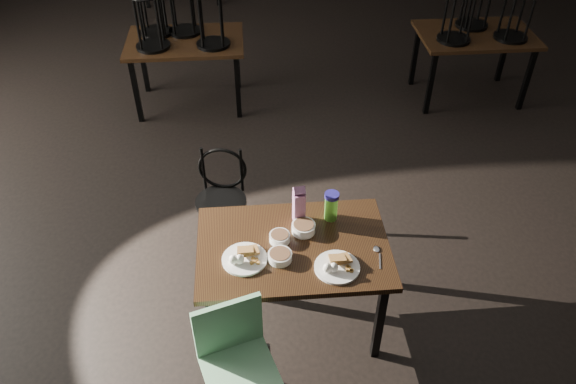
{
  "coord_description": "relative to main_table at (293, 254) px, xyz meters",
  "views": [
    {
      "loc": [
        -0.51,
        -3.76,
        3.25
      ],
      "look_at": [
        -0.27,
        -0.91,
        0.85
      ],
      "focal_mm": 35.0,
      "sensor_mm": 36.0,
      "label": 1
    }
  ],
  "objects": [
    {
      "name": "main_table",
      "position": [
        0.0,
        0.0,
        0.0
      ],
      "size": [
        1.2,
        0.8,
        0.75
      ],
      "color": "black",
      "rests_on": "ground"
    },
    {
      "name": "plate_left",
      "position": [
        -0.31,
        -0.1,
        0.1
      ],
      "size": [
        0.28,
        0.28,
        0.09
      ],
      "color": "white",
      "rests_on": "main_table"
    },
    {
      "name": "plate_right",
      "position": [
        0.24,
        -0.21,
        0.1
      ],
      "size": [
        0.27,
        0.27,
        0.09
      ],
      "color": "white",
      "rests_on": "main_table"
    },
    {
      "name": "bowl_near",
      "position": [
        -0.08,
        0.05,
        0.11
      ],
      "size": [
        0.13,
        0.13,
        0.05
      ],
      "color": "white",
      "rests_on": "main_table"
    },
    {
      "name": "bowl_far",
      "position": [
        0.08,
        0.12,
        0.11
      ],
      "size": [
        0.15,
        0.15,
        0.06
      ],
      "color": "white",
      "rests_on": "main_table"
    },
    {
      "name": "bowl_big",
      "position": [
        -0.09,
        -0.11,
        0.11
      ],
      "size": [
        0.15,
        0.15,
        0.05
      ],
      "color": "white",
      "rests_on": "main_table"
    },
    {
      "name": "juice_carton",
      "position": [
        0.06,
        0.22,
        0.21
      ],
      "size": [
        0.08,
        0.08,
        0.29
      ],
      "color": "#88186D",
      "rests_on": "main_table"
    },
    {
      "name": "water_bottle",
      "position": [
        0.27,
        0.23,
        0.18
      ],
      "size": [
        0.12,
        0.12,
        0.21
      ],
      "color": "#71E443",
      "rests_on": "main_table"
    },
    {
      "name": "spoon",
      "position": [
        0.51,
        -0.09,
        0.08
      ],
      "size": [
        0.05,
        0.2,
        0.01
      ],
      "color": "silver",
      "rests_on": "main_table"
    },
    {
      "name": "bentwood_chair",
      "position": [
        -0.47,
        0.88,
        -0.18
      ],
      "size": [
        0.41,
        0.4,
        0.82
      ],
      "rotation": [
        0.0,
        0.0,
        -0.14
      ],
      "color": "black",
      "rests_on": "ground"
    },
    {
      "name": "school_chair",
      "position": [
        -0.38,
        -0.62,
        -0.16
      ],
      "size": [
        0.49,
        0.49,
        0.85
      ],
      "rotation": [
        0.0,
        0.0,
        0.3
      ],
      "color": "#79BC8B",
      "rests_on": "ground"
    },
    {
      "name": "bg_table_left",
      "position": [
        -0.88,
        3.05,
        0.13
      ],
      "size": [
        1.2,
        0.8,
        1.48
      ],
      "color": "black",
      "rests_on": "ground"
    },
    {
      "name": "bg_table_right",
      "position": [
        2.2,
        2.94,
        0.11
      ],
      "size": [
        1.2,
        0.8,
        1.48
      ],
      "color": "black",
      "rests_on": "ground"
    }
  ]
}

